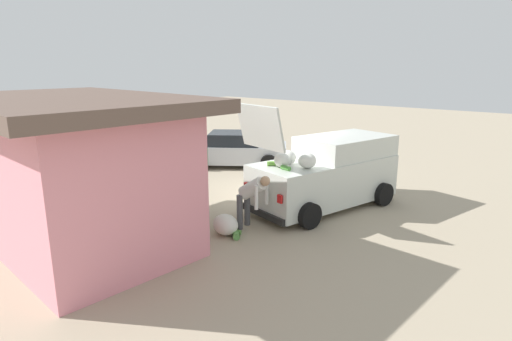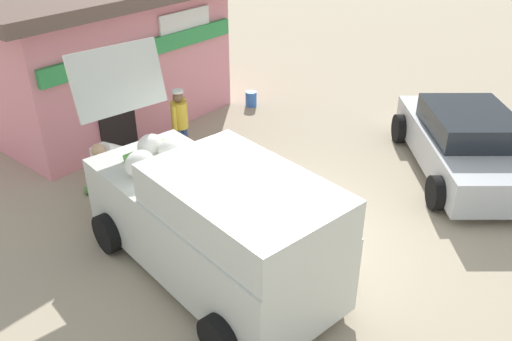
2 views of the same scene
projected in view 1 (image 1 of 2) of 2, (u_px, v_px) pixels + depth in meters
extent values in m
plane|color=tan|center=(283.00, 194.00, 13.24)|extent=(60.00, 60.00, 0.00)
cube|color=pink|center=(74.00, 178.00, 9.26)|extent=(5.57, 3.58, 3.01)
cube|color=green|center=(139.00, 142.00, 10.26)|extent=(5.05, 0.53, 0.36)
cube|color=black|center=(163.00, 193.00, 9.87)|extent=(0.90, 0.13, 2.00)
cube|color=white|center=(113.00, 125.00, 10.96)|extent=(1.50, 0.18, 0.60)
cube|color=brown|center=(66.00, 103.00, 8.86)|extent=(6.59, 4.60, 0.28)
cube|color=silver|center=(324.00, 180.00, 11.83)|extent=(2.73, 4.60, 1.19)
cube|color=silver|center=(345.00, 146.00, 12.10)|extent=(2.27, 2.99, 0.58)
cube|color=black|center=(374.00, 142.00, 12.86)|extent=(1.46, 0.43, 0.44)
cube|color=silver|center=(260.00, 127.00, 10.09)|extent=(1.59, 0.68, 1.06)
ellipsoid|color=silver|center=(288.00, 157.00, 11.11)|extent=(0.46, 0.38, 0.38)
ellipsoid|color=silver|center=(307.00, 160.00, 10.68)|extent=(0.48, 0.40, 0.40)
ellipsoid|color=silver|center=(282.00, 160.00, 10.77)|extent=(0.45, 0.37, 0.37)
cylinder|color=#51A03D|center=(282.00, 162.00, 11.15)|extent=(0.23, 0.29, 0.12)
cylinder|color=#4D973B|center=(286.00, 168.00, 10.52)|extent=(0.30, 0.17, 0.11)
cylinder|color=olive|center=(286.00, 161.00, 11.29)|extent=(0.23, 0.25, 0.13)
cylinder|color=#6DB140|center=(271.00, 163.00, 10.98)|extent=(0.24, 0.24, 0.12)
cube|color=black|center=(262.00, 214.00, 10.67)|extent=(1.62, 0.48, 0.16)
cube|color=red|center=(280.00, 199.00, 10.00)|extent=(0.15, 0.09, 0.20)
cube|color=red|center=(246.00, 186.00, 11.05)|extent=(0.15, 0.09, 0.20)
cylinder|color=black|center=(383.00, 194.00, 12.07)|extent=(0.37, 0.69, 0.65)
cylinder|color=black|center=(334.00, 180.00, 13.53)|extent=(0.37, 0.69, 0.65)
cylinder|color=black|center=(309.00, 216.00, 10.36)|extent=(0.37, 0.69, 0.65)
cylinder|color=black|center=(262.00, 197.00, 11.81)|extent=(0.37, 0.69, 0.65)
cube|color=#B2B7BC|center=(235.00, 153.00, 16.88)|extent=(4.32, 3.76, 0.68)
cube|color=#1E2328|center=(235.00, 138.00, 16.74)|extent=(2.48, 2.38, 0.47)
cylinder|color=black|center=(205.00, 152.00, 17.93)|extent=(0.65, 0.55, 0.64)
cylinder|color=black|center=(196.00, 162.00, 16.10)|extent=(0.65, 0.55, 0.64)
cylinder|color=black|center=(270.00, 153.00, 17.75)|extent=(0.65, 0.55, 0.64)
cylinder|color=black|center=(269.00, 163.00, 15.92)|extent=(0.65, 0.55, 0.64)
cylinder|color=navy|center=(199.00, 201.00, 11.29)|extent=(0.15, 0.15, 0.79)
cylinder|color=navy|center=(188.00, 199.00, 11.40)|extent=(0.15, 0.15, 0.79)
cylinder|color=gold|center=(193.00, 176.00, 11.18)|extent=(0.43, 0.43, 0.56)
sphere|color=brown|center=(192.00, 162.00, 11.09)|extent=(0.21, 0.21, 0.21)
cylinder|color=silver|center=(192.00, 157.00, 11.06)|extent=(0.23, 0.23, 0.05)
cylinder|color=gold|center=(201.00, 176.00, 11.10)|extent=(0.09, 0.09, 0.53)
cylinder|color=gold|center=(185.00, 175.00, 11.26)|extent=(0.09, 0.09, 0.53)
cylinder|color=#4C4C51|center=(247.00, 208.00, 10.57)|extent=(0.15, 0.15, 0.87)
cylinder|color=#4C4C51|center=(240.00, 212.00, 10.29)|extent=(0.15, 0.15, 0.87)
cylinder|color=silver|center=(252.00, 188.00, 10.15)|extent=(0.74, 0.43, 0.62)
sphere|color=tan|center=(265.00, 181.00, 9.91)|extent=(0.24, 0.24, 0.24)
cylinder|color=silver|center=(267.00, 192.00, 10.25)|extent=(0.09, 0.09, 0.58)
cylinder|color=silver|center=(256.00, 197.00, 9.85)|extent=(0.09, 0.09, 0.58)
ellipsoid|color=silver|center=(226.00, 224.00, 10.03)|extent=(0.89, 0.80, 0.48)
cylinder|color=#51A83F|center=(227.00, 225.00, 10.41)|extent=(0.17, 0.23, 0.16)
cylinder|color=#5DA239|center=(233.00, 227.00, 10.39)|extent=(0.24, 0.24, 0.10)
cylinder|color=#559446|center=(236.00, 235.00, 9.82)|extent=(0.33, 0.33, 0.16)
cylinder|color=#55903D|center=(235.00, 232.00, 10.07)|extent=(0.31, 0.21, 0.11)
cylinder|color=blue|center=(106.00, 190.00, 12.99)|extent=(0.29, 0.29, 0.39)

